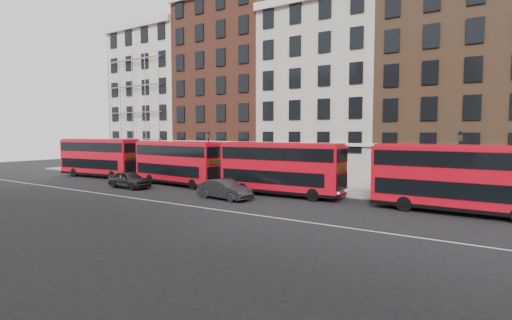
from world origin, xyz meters
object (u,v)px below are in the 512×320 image
Objects in this scene: bus_a at (99,157)px; car_rear at (129,180)px; bus_d at (458,177)px; bus_b at (178,162)px; car_front at (225,189)px; bus_c at (280,167)px.

bus_a reaches higher than car_rear.
bus_a is at bearing -178.81° from bus_d.
car_rear is (-2.45, -4.05, -1.56)m from bus_b.
bus_d is 2.26× the size of car_rear.
car_front is (-16.32, -3.95, -1.65)m from bus_d.
bus_a is 1.01× the size of bus_d.
bus_c is (12.00, -0.00, 0.03)m from bus_b.
bus_c is 15.10m from car_rear.
bus_a reaches higher than bus_c.
car_front is (-2.88, -3.94, -1.62)m from bus_c.
car_rear is 1.00× the size of car_front.
bus_a is 11.36m from car_rear.
bus_d is at bearing -4.88° from bus_a.
car_front is at bearing -165.22° from bus_d.
bus_c is 5.14m from car_front.
bus_c is at bearing -178.81° from bus_d.
bus_b is 10.07m from car_front.
bus_d is at bearing -2.43° from bus_c.
bus_b is at bearing -178.82° from bus_d.
bus_b reaches higher than car_rear.
car_front is at bearing -128.54° from bus_c.
bus_b is 0.98× the size of bus_d.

